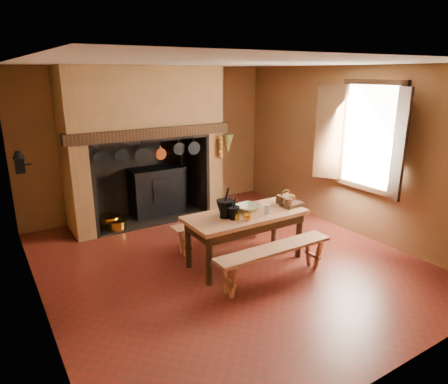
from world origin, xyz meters
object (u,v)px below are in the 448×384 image
at_px(iron_range, 157,190).
at_px(wicker_basket, 285,199).
at_px(work_table, 246,221).
at_px(bench_front, 274,256).
at_px(mixing_bowl, 248,208).
at_px(coffee_grinder, 229,209).

bearing_deg(iron_range, wicker_basket, -68.08).
bearing_deg(work_table, iron_range, 95.66).
relative_size(bench_front, wicker_basket, 7.39).
xyz_separation_m(iron_range, wicker_basket, (1.03, -2.57, 0.35)).
relative_size(iron_range, wicker_basket, 6.80).
distance_m(iron_range, mixing_bowl, 2.59).
relative_size(iron_range, work_table, 0.92).
distance_m(iron_range, bench_front, 3.29).
relative_size(iron_range, bench_front, 0.92).
bearing_deg(mixing_bowl, work_table, -143.72).
bearing_deg(iron_range, bench_front, -85.48).
relative_size(bench_front, mixing_bowl, 4.84).
height_order(iron_range, bench_front, iron_range).
bearing_deg(bench_front, iron_range, 94.52).
bearing_deg(mixing_bowl, bench_front, -97.55).
bearing_deg(wicker_basket, mixing_bowl, 177.69).
relative_size(work_table, wicker_basket, 7.43).
xyz_separation_m(iron_range, coffee_grinder, (0.05, -2.49, 0.35)).
bearing_deg(work_table, mixing_bowl, 36.28).
bearing_deg(mixing_bowl, coffee_grinder, 169.96).
xyz_separation_m(work_table, mixing_bowl, (0.10, 0.07, 0.16)).
distance_m(work_table, mixing_bowl, 0.20).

